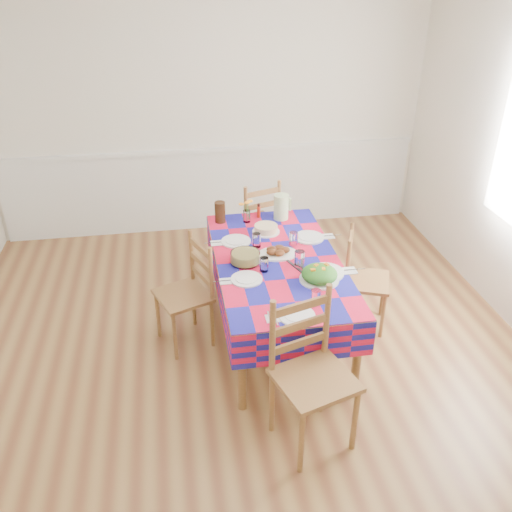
{
  "coord_description": "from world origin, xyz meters",
  "views": [
    {
      "loc": [
        -0.44,
        -3.05,
        2.72
      ],
      "look_at": [
        0.11,
        0.27,
        0.83
      ],
      "focal_mm": 38.0,
      "sensor_mm": 36.0,
      "label": 1
    }
  ],
  "objects_px": {
    "tea_pitcher": "(220,212)",
    "chair_left": "(188,294)",
    "chair_far": "(256,224)",
    "green_pitcher": "(281,207)",
    "chair_right": "(362,280)",
    "meat_platter": "(277,252)",
    "chair_near": "(311,375)",
    "dining_table": "(278,268)"
  },
  "relations": [
    {
      "from": "meat_platter",
      "to": "chair_right",
      "type": "height_order",
      "value": "chair_right"
    },
    {
      "from": "meat_platter",
      "to": "chair_near",
      "type": "bearing_deg",
      "value": -91.23
    },
    {
      "from": "tea_pitcher",
      "to": "chair_near",
      "type": "bearing_deg",
      "value": -79.21
    },
    {
      "from": "tea_pitcher",
      "to": "chair_right",
      "type": "relative_size",
      "value": 0.22
    },
    {
      "from": "tea_pitcher",
      "to": "chair_left",
      "type": "xyz_separation_m",
      "value": [
        -0.34,
        -0.71,
        -0.34
      ]
    },
    {
      "from": "chair_near",
      "to": "chair_left",
      "type": "bearing_deg",
      "value": 104.13
    },
    {
      "from": "chair_near",
      "to": "chair_right",
      "type": "relative_size",
      "value": 1.19
    },
    {
      "from": "tea_pitcher",
      "to": "chair_far",
      "type": "height_order",
      "value": "chair_far"
    },
    {
      "from": "dining_table",
      "to": "meat_platter",
      "type": "xyz_separation_m",
      "value": [
        0.01,
        0.07,
        0.1
      ]
    },
    {
      "from": "green_pitcher",
      "to": "chair_left",
      "type": "distance_m",
      "value": 1.17
    },
    {
      "from": "chair_near",
      "to": "meat_platter",
      "type": "bearing_deg",
      "value": 71.27
    },
    {
      "from": "chair_near",
      "to": "chair_right",
      "type": "distance_m",
      "value": 1.32
    },
    {
      "from": "green_pitcher",
      "to": "tea_pitcher",
      "type": "xyz_separation_m",
      "value": [
        -0.53,
        0.02,
        -0.02
      ]
    },
    {
      "from": "tea_pitcher",
      "to": "chair_near",
      "type": "distance_m",
      "value": 1.88
    },
    {
      "from": "dining_table",
      "to": "chair_right",
      "type": "height_order",
      "value": "chair_right"
    },
    {
      "from": "dining_table",
      "to": "chair_left",
      "type": "xyz_separation_m",
      "value": [
        -0.7,
        0.02,
        -0.17
      ]
    },
    {
      "from": "tea_pitcher",
      "to": "chair_near",
      "type": "height_order",
      "value": "chair_near"
    },
    {
      "from": "meat_platter",
      "to": "chair_right",
      "type": "distance_m",
      "value": 0.75
    },
    {
      "from": "chair_near",
      "to": "chair_far",
      "type": "height_order",
      "value": "chair_near"
    },
    {
      "from": "green_pitcher",
      "to": "chair_right",
      "type": "height_order",
      "value": "green_pitcher"
    },
    {
      "from": "dining_table",
      "to": "meat_platter",
      "type": "distance_m",
      "value": 0.12
    },
    {
      "from": "chair_near",
      "to": "chair_far",
      "type": "xyz_separation_m",
      "value": [
        0.03,
        2.19,
        -0.05
      ]
    },
    {
      "from": "tea_pitcher",
      "to": "chair_left",
      "type": "height_order",
      "value": "chair_left"
    },
    {
      "from": "green_pitcher",
      "to": "meat_platter",
      "type": "bearing_deg",
      "value": -104.02
    },
    {
      "from": "green_pitcher",
      "to": "chair_far",
      "type": "xyz_separation_m",
      "value": [
        -0.16,
        0.39,
        -0.34
      ]
    },
    {
      "from": "meat_platter",
      "to": "green_pitcher",
      "type": "xyz_separation_m",
      "value": [
        0.16,
        0.64,
        0.09
      ]
    },
    {
      "from": "chair_right",
      "to": "chair_near",
      "type": "bearing_deg",
      "value": 168.56
    },
    {
      "from": "dining_table",
      "to": "green_pitcher",
      "type": "xyz_separation_m",
      "value": [
        0.17,
        0.71,
        0.18
      ]
    },
    {
      "from": "meat_platter",
      "to": "tea_pitcher",
      "type": "relative_size",
      "value": 1.71
    },
    {
      "from": "chair_left",
      "to": "chair_near",
      "type": "bearing_deg",
      "value": 9.67
    },
    {
      "from": "tea_pitcher",
      "to": "chair_near",
      "type": "xyz_separation_m",
      "value": [
        0.35,
        -1.82,
        -0.28
      ]
    },
    {
      "from": "green_pitcher",
      "to": "chair_far",
      "type": "relative_size",
      "value": 0.24
    },
    {
      "from": "green_pitcher",
      "to": "chair_far",
      "type": "distance_m",
      "value": 0.54
    },
    {
      "from": "chair_left",
      "to": "tea_pitcher",
      "type": "bearing_deg",
      "value": 132.78
    },
    {
      "from": "tea_pitcher",
      "to": "chair_left",
      "type": "relative_size",
      "value": 0.21
    },
    {
      "from": "meat_platter",
      "to": "chair_near",
      "type": "height_order",
      "value": "chair_near"
    },
    {
      "from": "meat_platter",
      "to": "chair_left",
      "type": "bearing_deg",
      "value": -175.38
    },
    {
      "from": "green_pitcher",
      "to": "tea_pitcher",
      "type": "height_order",
      "value": "green_pitcher"
    },
    {
      "from": "dining_table",
      "to": "chair_near",
      "type": "bearing_deg",
      "value": -90.73
    },
    {
      "from": "meat_platter",
      "to": "chair_left",
      "type": "relative_size",
      "value": 0.36
    },
    {
      "from": "chair_near",
      "to": "chair_left",
      "type": "distance_m",
      "value": 1.3
    },
    {
      "from": "dining_table",
      "to": "tea_pitcher",
      "type": "distance_m",
      "value": 0.83
    }
  ]
}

